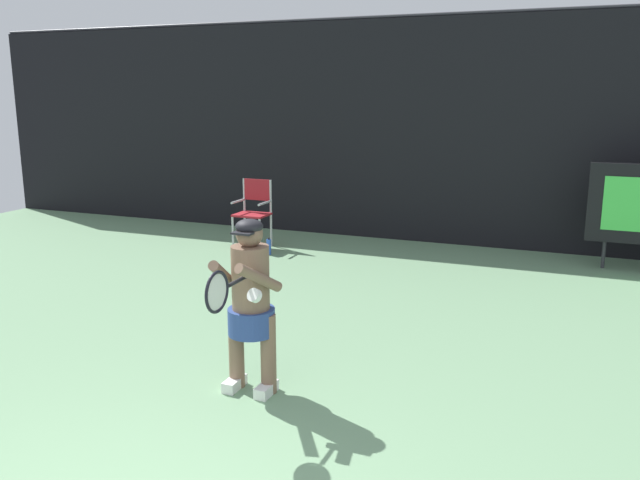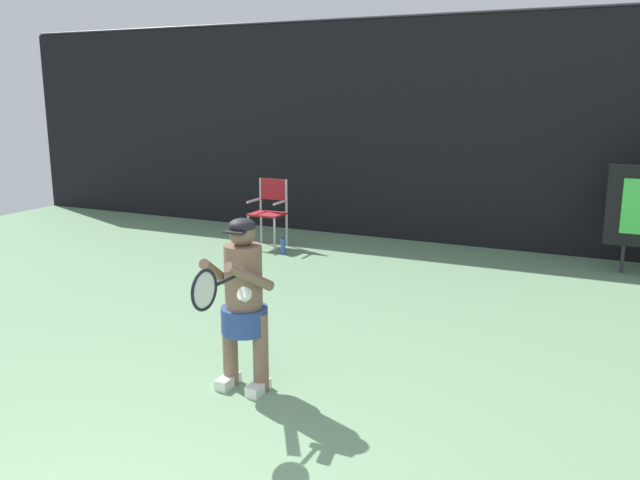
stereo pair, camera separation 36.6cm
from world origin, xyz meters
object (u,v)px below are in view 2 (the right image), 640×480
Objects in this scene: umpire_chair at (269,208)px; water_bottle at (283,246)px; tennis_player at (243,298)px; tennis_racket at (206,289)px.

water_bottle is (0.46, -0.41, -0.50)m from umpire_chair.
water_bottle is 4.77m from tennis_player.
tennis_player reaches higher than umpire_chair.
tennis_player is (2.43, -4.70, 0.17)m from umpire_chair.
tennis_racket is at bearing -82.85° from tennis_player.
umpire_chair is 5.90m from tennis_racket.
tennis_racket reaches higher than water_bottle.
tennis_player is at bearing 102.56° from tennis_racket.
tennis_racket is at bearing -67.37° from water_bottle.
water_bottle is 5.40m from tennis_racket.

